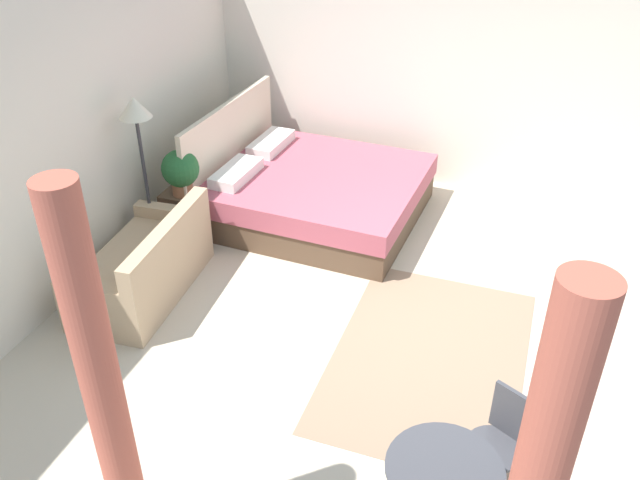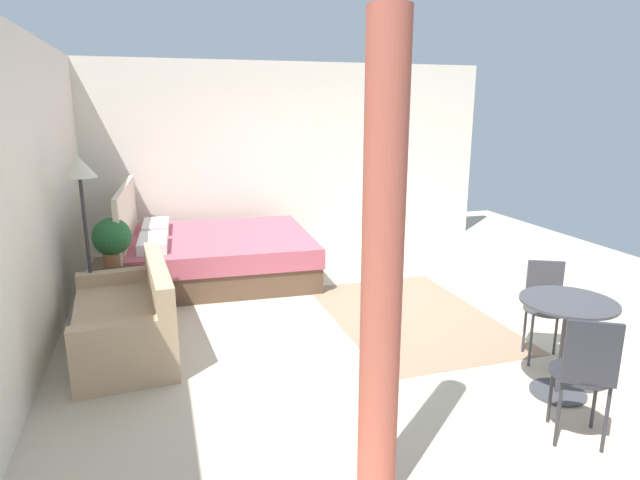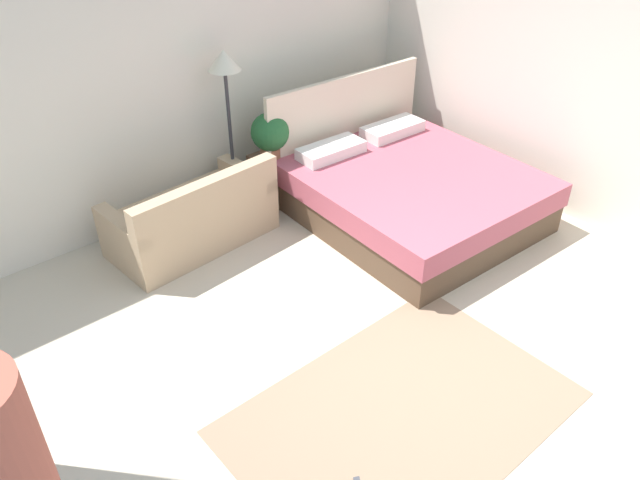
# 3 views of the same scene
# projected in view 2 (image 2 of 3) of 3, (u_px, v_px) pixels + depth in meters

# --- Properties ---
(ground_plane) EXTENTS (8.92, 9.19, 0.02)m
(ground_plane) POSITION_uv_depth(u_px,v_px,m) (361.00, 309.00, 5.82)
(ground_plane) COLOR beige
(wall_back) EXTENTS (8.92, 0.12, 2.78)m
(wall_back) POSITION_uv_depth(u_px,v_px,m) (30.00, 195.00, 4.60)
(wall_back) COLOR silver
(wall_back) RESTS_ON ground
(wall_right) EXTENTS (0.12, 6.19, 2.78)m
(wall_right) POSITION_uv_depth(u_px,v_px,m) (293.00, 156.00, 8.22)
(wall_right) COLOR silver
(wall_right) RESTS_ON ground
(area_rug) EXTENTS (2.37, 1.58, 0.01)m
(area_rug) POSITION_uv_depth(u_px,v_px,m) (410.00, 316.00, 5.59)
(area_rug) COLOR #93755B
(area_rug) RESTS_ON ground
(bed) EXTENTS (2.15, 2.35, 1.22)m
(bed) POSITION_uv_depth(u_px,v_px,m) (216.00, 254.00, 6.84)
(bed) COLOR brown
(bed) RESTS_ON ground
(couch) EXTENTS (1.61, 0.90, 0.80)m
(couch) POSITION_uv_depth(u_px,v_px,m) (128.00, 322.00, 4.75)
(couch) COLOR tan
(couch) RESTS_ON ground
(nightstand) EXTENTS (0.52, 0.43, 0.52)m
(nightstand) POSITION_uv_depth(u_px,v_px,m) (115.00, 285.00, 5.78)
(nightstand) COLOR brown
(nightstand) RESTS_ON ground
(potted_plant) EXTENTS (0.40, 0.40, 0.50)m
(potted_plant) POSITION_uv_depth(u_px,v_px,m) (112.00, 239.00, 5.56)
(potted_plant) COLOR #935B3D
(potted_plant) RESTS_ON nightstand
(floor_lamp) EXTENTS (0.32, 0.32, 1.69)m
(floor_lamp) POSITION_uv_depth(u_px,v_px,m) (80.00, 182.00, 5.03)
(floor_lamp) COLOR #2D2D33
(floor_lamp) RESTS_ON ground
(balcony_table) EXTENTS (0.69, 0.69, 0.76)m
(balcony_table) POSITION_uv_depth(u_px,v_px,m) (565.00, 329.00, 3.96)
(balcony_table) COLOR #3F3F44
(balcony_table) RESTS_ON ground
(cafe_chair_near_window) EXTENTS (0.54, 0.54, 0.89)m
(cafe_chair_near_window) POSITION_uv_depth(u_px,v_px,m) (586.00, 369.00, 3.35)
(cafe_chair_near_window) COLOR #2D2D33
(cafe_chair_near_window) RESTS_ON ground
(cafe_chair_near_couch) EXTENTS (0.51, 0.51, 0.85)m
(cafe_chair_near_couch) POSITION_uv_depth(u_px,v_px,m) (545.00, 300.00, 4.57)
(cafe_chair_near_couch) COLOR #3F3F44
(cafe_chair_near_couch) RESTS_ON ground
(curtain_right) EXTENTS (0.21, 0.21, 2.59)m
(curtain_right) POSITION_uv_depth(u_px,v_px,m) (382.00, 277.00, 2.71)
(curtain_right) COLOR #C15B47
(curtain_right) RESTS_ON ground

